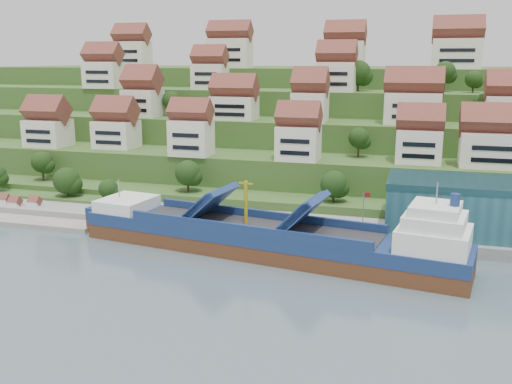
% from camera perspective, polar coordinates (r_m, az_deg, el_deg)
% --- Properties ---
extents(ground, '(300.00, 300.00, 0.00)m').
position_cam_1_polar(ground, '(102.12, -0.23, -6.23)').
color(ground, slate).
rests_on(ground, ground).
extents(quay, '(180.00, 14.00, 2.20)m').
position_cam_1_polar(quay, '(112.52, 11.81, -4.08)').
color(quay, gray).
rests_on(quay, ground).
extents(pebble_beach, '(45.00, 20.00, 1.00)m').
position_cam_1_polar(pebble_beach, '(138.86, -22.34, -1.77)').
color(pebble_beach, gray).
rests_on(pebble_beach, ground).
extents(hillside, '(260.00, 128.00, 31.00)m').
position_cam_1_polar(hillside, '(199.18, 8.27, 6.33)').
color(hillside, '#2D4C1E').
rests_on(hillside, ground).
extents(hillside_village, '(153.07, 64.42, 29.27)m').
position_cam_1_polar(hillside_village, '(154.83, 7.77, 9.47)').
color(hillside_village, white).
rests_on(hillside_village, ground).
extents(hillside_trees, '(139.65, 62.89, 30.54)m').
position_cam_1_polar(hillside_trees, '(142.84, 2.99, 6.40)').
color(hillside_trees, '#1F3E14').
rests_on(hillside_trees, ground).
extents(flagpole, '(1.28, 0.16, 8.00)m').
position_cam_1_polar(flagpole, '(106.28, 10.73, -1.80)').
color(flagpole, gray).
rests_on(flagpole, quay).
extents(beach_huts, '(14.40, 3.70, 2.20)m').
position_cam_1_polar(beach_huts, '(138.79, -23.37, -1.19)').
color(beach_huts, white).
rests_on(beach_huts, pebble_beach).
extents(cargo_ship, '(70.87, 21.16, 15.43)m').
position_cam_1_polar(cargo_ship, '(100.49, 1.87, -4.75)').
color(cargo_ship, '#542E19').
rests_on(cargo_ship, ground).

